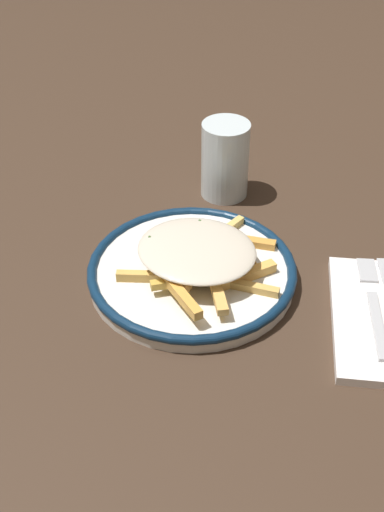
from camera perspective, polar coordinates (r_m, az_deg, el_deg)
The scene contains 5 objects.
ground_plane at distance 0.86m, azimuth -0.00°, elevation -1.97°, with size 2.60×2.60×0.00m, color #3F2D20.
plate at distance 0.85m, azimuth -0.00°, elevation -1.33°, with size 0.26×0.26×0.02m.
fries_heap at distance 0.83m, azimuth 0.63°, elevation 0.01°, with size 0.20×0.22×0.04m.
fork at distance 0.83m, azimuth 15.04°, elevation -4.01°, with size 0.03×0.18×0.01m.
water_glass at distance 0.99m, azimuth 2.80°, elevation 8.09°, with size 0.07×0.07×0.11m, color silver.
Camera 1 is at (0.12, -0.64, 0.56)m, focal length 47.57 mm.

